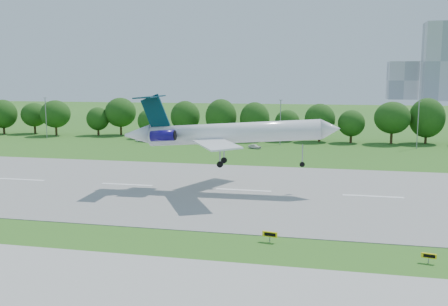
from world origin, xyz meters
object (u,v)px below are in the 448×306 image
(service_vehicle_b, at_px, (255,146))
(airliner, at_px, (223,133))
(service_vehicle_a, at_px, (142,139))
(taxi_sign_left, at_px, (270,234))

(service_vehicle_b, bearing_deg, airliner, -152.33)
(service_vehicle_a, height_order, service_vehicle_b, service_vehicle_a)
(taxi_sign_left, distance_m, service_vehicle_a, 92.19)
(airliner, distance_m, taxi_sign_left, 27.89)
(service_vehicle_a, bearing_deg, taxi_sign_left, -127.35)
(taxi_sign_left, bearing_deg, service_vehicle_a, 130.46)
(airliner, height_order, taxi_sign_left, airliner)
(taxi_sign_left, bearing_deg, airliner, 124.00)
(taxi_sign_left, relative_size, service_vehicle_a, 0.41)
(airliner, bearing_deg, service_vehicle_a, 119.57)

